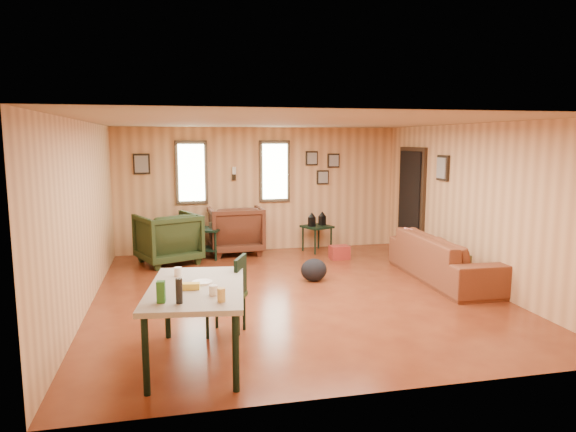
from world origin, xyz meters
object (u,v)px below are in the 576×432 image
sofa (447,250)px  recliner_green (168,236)px  end_table (207,237)px  dining_table (196,293)px  side_table (317,224)px  recliner_brown (235,227)px

sofa → recliner_green: (-4.24, 2.05, 0.02)m
end_table → dining_table: dining_table is taller
dining_table → sofa: bearing=36.6°
recliner_green → end_table: bearing=177.6°
recliner_green → side_table: bearing=164.3°
recliner_brown → end_table: (-0.56, -0.30, -0.12)m
sofa → end_table: bearing=58.6°
sofa → end_table: sofa is taller
side_table → dining_table: bearing=-118.5°
recliner_brown → dining_table: bearing=75.8°
sofa → side_table: size_ratio=3.06×
recliner_green → dining_table: (0.31, -4.26, 0.20)m
recliner_brown → sofa: bearing=135.7°
side_table → dining_table: size_ratio=0.49×
sofa → dining_table: bearing=121.0°
sofa → recliner_brown: (-3.00, 2.61, 0.04)m
sofa → side_table: (-1.42, 2.42, 0.07)m
sofa → recliner_brown: recliner_brown is taller
sofa → end_table: 4.24m
sofa → recliner_brown: 3.97m
dining_table → end_table: bearing=92.6°
recliner_brown → recliner_green: bearing=20.9°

